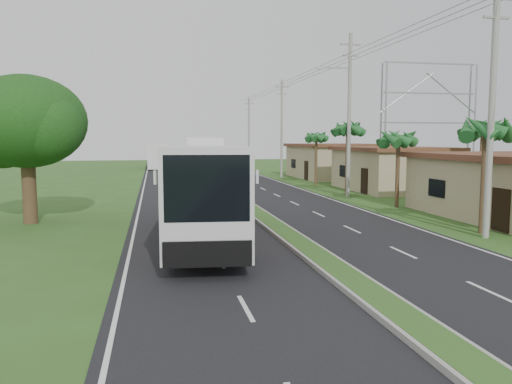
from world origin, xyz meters
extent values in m
plane|color=#32521E|center=(0.00, 0.00, 0.00)|extent=(180.00, 180.00, 0.00)
cube|color=black|center=(0.00, 20.00, 0.01)|extent=(14.00, 160.00, 0.02)
cube|color=gray|center=(0.00, 20.00, 0.10)|extent=(1.20, 160.00, 0.17)
cube|color=#32521E|center=(0.00, 20.00, 0.18)|extent=(0.95, 160.00, 0.02)
cube|color=silver|center=(-6.70, 20.00, 0.00)|extent=(0.12, 160.00, 0.01)
cube|color=silver|center=(6.70, 20.00, 0.00)|extent=(0.12, 160.00, 0.01)
cube|color=tan|center=(14.00, 22.00, 1.68)|extent=(7.00, 10.00, 3.35)
cube|color=#53351D|center=(14.00, 22.00, 3.51)|extent=(7.60, 10.60, 0.32)
cube|color=tan|center=(14.00, 36.00, 1.75)|extent=(8.00, 11.00, 3.50)
cube|color=#53351D|center=(14.00, 36.00, 3.66)|extent=(8.60, 11.60, 0.32)
cylinder|color=#473321|center=(9.00, 3.00, 2.50)|extent=(0.26, 0.26, 5.00)
cylinder|color=#473321|center=(9.40, 12.00, 2.30)|extent=(0.26, 0.26, 4.60)
cylinder|color=#473321|center=(8.80, 19.00, 2.70)|extent=(0.26, 0.26, 5.40)
cylinder|color=#473321|center=(9.30, 28.00, 2.40)|extent=(0.26, 0.26, 4.80)
cylinder|color=#473321|center=(17.50, 15.00, 2.60)|extent=(0.26, 0.26, 5.20)
cylinder|color=#473321|center=(-12.00, 10.00, 2.00)|extent=(0.70, 0.70, 4.00)
ellipsoid|color=#0F3A10|center=(-12.00, 10.00, 5.20)|extent=(6.00, 6.00, 4.68)
sphere|color=#0F3A10|center=(-13.40, 10.80, 4.70)|extent=(3.80, 3.80, 3.80)
sphere|color=#0F3A10|center=(-10.80, 9.00, 4.90)|extent=(3.40, 3.40, 3.40)
cylinder|color=gray|center=(8.50, 2.00, 5.50)|extent=(0.28, 0.28, 11.00)
cube|color=gray|center=(8.50, 2.00, 9.40)|extent=(1.20, 0.10, 0.10)
cylinder|color=gray|center=(8.50, 18.00, 6.00)|extent=(0.28, 0.28, 12.00)
cube|color=gray|center=(8.50, 18.00, 11.20)|extent=(1.60, 0.12, 0.12)
cube|color=gray|center=(8.50, 18.00, 10.40)|extent=(1.20, 0.10, 0.10)
cube|color=gray|center=(7.30, 18.00, 9.50)|extent=(2.40, 0.10, 0.10)
cylinder|color=gray|center=(8.50, 38.00, 5.50)|extent=(0.28, 0.28, 11.00)
cube|color=gray|center=(8.50, 38.00, 10.20)|extent=(1.60, 0.12, 0.12)
cube|color=gray|center=(8.50, 38.00, 9.40)|extent=(1.20, 0.10, 0.10)
cylinder|color=gray|center=(8.50, 58.00, 5.25)|extent=(0.28, 0.28, 10.50)
cube|color=gray|center=(8.50, 58.00, 9.70)|extent=(1.60, 0.12, 0.12)
cube|color=gray|center=(8.50, 58.00, 8.90)|extent=(1.20, 0.10, 0.10)
cylinder|color=gray|center=(17.00, 29.50, 6.00)|extent=(0.18, 0.18, 12.00)
cylinder|color=gray|center=(27.00, 29.50, 6.00)|extent=(0.18, 0.18, 12.00)
cylinder|color=gray|center=(17.00, 30.50, 6.00)|extent=(0.18, 0.18, 12.00)
cylinder|color=gray|center=(27.00, 30.50, 6.00)|extent=(0.18, 0.18, 12.00)
cube|color=gray|center=(22.00, 30.00, 6.00)|extent=(10.00, 0.14, 0.14)
cube|color=gray|center=(22.00, 30.00, 9.00)|extent=(10.00, 0.14, 0.14)
cube|color=gray|center=(22.00, 30.00, 12.00)|extent=(10.00, 0.14, 0.14)
cube|color=silver|center=(-3.55, 4.21, 2.29)|extent=(4.12, 13.76, 3.56)
cube|color=black|center=(-3.48, 4.88, 3.07)|extent=(3.91, 11.07, 1.42)
cube|color=black|center=(-4.20, -2.48, 2.86)|extent=(2.54, 0.38, 1.99)
cube|color=red|center=(-3.68, 2.86, 1.58)|extent=(3.43, 6.12, 0.62)
cube|color=gold|center=(-3.52, 4.55, 1.29)|extent=(3.19, 3.65, 0.28)
cube|color=silver|center=(-3.42, 5.56, 4.22)|extent=(1.84, 2.85, 0.32)
cylinder|color=black|center=(-5.23, 0.06, 0.59)|extent=(0.47, 1.20, 1.17)
cylinder|color=black|center=(-2.69, -0.19, 0.59)|extent=(0.47, 1.20, 1.17)
cylinder|color=black|center=(-4.47, 7.93, 0.59)|extent=(0.47, 1.20, 1.17)
cylinder|color=black|center=(-1.93, 7.68, 0.59)|extent=(0.47, 1.20, 1.17)
cube|color=white|center=(-5.20, 59.22, 1.92)|extent=(2.88, 12.64, 3.51)
cube|color=black|center=(-5.19, 59.77, 2.97)|extent=(2.89, 9.35, 1.19)
cube|color=orange|center=(-5.21, 58.13, 1.25)|extent=(2.86, 6.06, 0.38)
cylinder|color=black|center=(-6.46, 54.03, 0.53)|extent=(0.34, 1.06, 1.05)
cylinder|color=black|center=(-4.05, 54.00, 0.53)|extent=(0.34, 1.06, 1.05)
cylinder|color=black|center=(-6.35, 63.89, 0.53)|extent=(0.34, 1.06, 1.05)
cylinder|color=black|center=(-3.94, 63.87, 0.53)|extent=(0.34, 1.06, 1.05)
imported|color=black|center=(-2.00, 5.39, 0.47)|extent=(1.62, 1.00, 0.94)
imported|color=maroon|center=(-2.00, 5.39, 1.36)|extent=(0.69, 0.58, 1.61)
camera|label=1|loc=(-5.70, -17.12, 4.30)|focal=35.00mm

